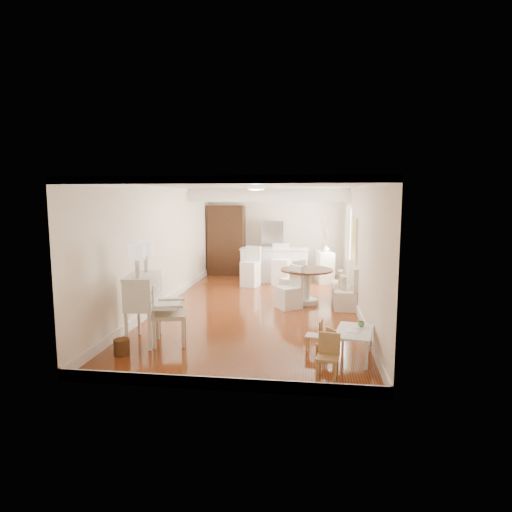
% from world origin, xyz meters
% --- Properties ---
extents(room, '(9.00, 9.04, 2.82)m').
position_xyz_m(room, '(0.04, 0.32, 1.98)').
color(room, brown).
rests_on(room, ground).
extents(secretary_bureau, '(1.09, 1.11, 1.22)m').
position_xyz_m(secretary_bureau, '(-1.70, -2.77, 0.61)').
color(secretary_bureau, white).
rests_on(secretary_bureau, ground).
extents(gustavian_armchair, '(0.75, 0.75, 1.07)m').
position_xyz_m(gustavian_armchair, '(-1.22, -2.79, 0.54)').
color(gustavian_armchair, beige).
rests_on(gustavian_armchair, ground).
extents(wicker_basket, '(0.30, 0.30, 0.26)m').
position_xyz_m(wicker_basket, '(-1.83, -3.41, 0.13)').
color(wicker_basket, '#54331A').
rests_on(wicker_basket, ground).
extents(kids_table, '(0.72, 1.00, 0.45)m').
position_xyz_m(kids_table, '(1.90, -3.08, 0.23)').
color(kids_table, silver).
rests_on(kids_table, ground).
extents(kids_chair_a, '(0.33, 0.33, 0.50)m').
position_xyz_m(kids_chair_a, '(1.45, -3.21, 0.25)').
color(kids_chair_a, '#AC884E').
rests_on(kids_chair_a, ground).
extents(kids_chair_b, '(0.30, 0.30, 0.54)m').
position_xyz_m(kids_chair_b, '(1.27, -2.84, 0.27)').
color(kids_chair_b, tan).
rests_on(kids_chair_b, ground).
extents(kids_chair_c, '(0.36, 0.36, 0.64)m').
position_xyz_m(kids_chair_c, '(1.45, -3.94, 0.32)').
color(kids_chair_c, '#A77D4C').
rests_on(kids_chair_c, ground).
extents(banquette, '(0.52, 1.60, 0.98)m').
position_xyz_m(banquette, '(1.99, 0.50, 0.49)').
color(banquette, silver).
rests_on(banquette, ground).
extents(dining_table, '(1.47, 1.47, 0.85)m').
position_xyz_m(dining_table, '(1.11, 0.42, 0.42)').
color(dining_table, '#4C2918').
rests_on(dining_table, ground).
extents(slip_chair_near, '(0.67, 0.67, 0.99)m').
position_xyz_m(slip_chair_near, '(0.70, -0.07, 0.49)').
color(slip_chair_near, white).
rests_on(slip_chair_near, ground).
extents(slip_chair_far, '(0.67, 0.67, 1.00)m').
position_xyz_m(slip_chair_far, '(0.74, 0.98, 0.50)').
color(slip_chair_far, white).
rests_on(slip_chair_far, ground).
extents(breakfast_counter, '(2.05, 0.65, 1.03)m').
position_xyz_m(breakfast_counter, '(0.10, 3.10, 0.52)').
color(breakfast_counter, white).
rests_on(breakfast_counter, ground).
extents(bar_stool_left, '(0.58, 0.58, 1.15)m').
position_xyz_m(bar_stool_left, '(-0.53, 2.31, 0.58)').
color(bar_stool_left, white).
rests_on(bar_stool_left, ground).
extents(bar_stool_right, '(0.48, 0.48, 1.20)m').
position_xyz_m(bar_stool_right, '(0.30, 2.72, 0.60)').
color(bar_stool_right, white).
rests_on(bar_stool_right, ground).
extents(pantry_cabinet, '(1.20, 0.60, 2.30)m').
position_xyz_m(pantry_cabinet, '(-1.60, 4.18, 1.15)').
color(pantry_cabinet, '#381E11').
rests_on(pantry_cabinet, ground).
extents(fridge, '(0.75, 0.65, 1.80)m').
position_xyz_m(fridge, '(0.30, 4.15, 0.90)').
color(fridge, silver).
rests_on(fridge, ground).
extents(sideboard, '(0.60, 1.04, 0.94)m').
position_xyz_m(sideboard, '(1.61, 3.24, 0.47)').
color(sideboard, white).
rests_on(sideboard, ground).
extents(pencil_cup, '(0.13, 0.13, 0.09)m').
position_xyz_m(pencil_cup, '(2.03, -2.86, 0.50)').
color(pencil_cup, '#649D5B').
rests_on(pencil_cup, kids_table).
extents(branch_vase, '(0.22, 0.22, 0.20)m').
position_xyz_m(branch_vase, '(1.66, 3.23, 1.04)').
color(branch_vase, white).
rests_on(branch_vase, sideboard).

